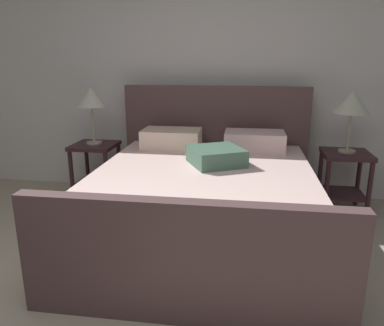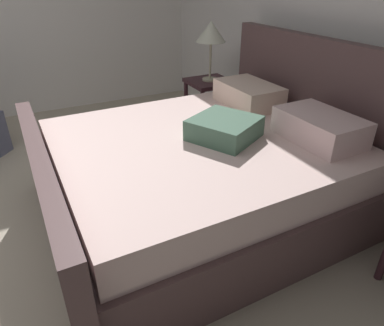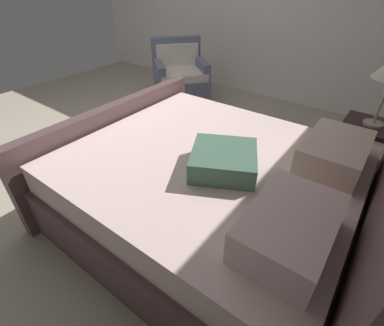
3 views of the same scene
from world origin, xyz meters
name	(u,v)px [view 1 (image 1 of 3)]	position (x,y,z in m)	size (l,w,h in m)	color
wall_back	(189,76)	(0.00, 2.86, 1.29)	(5.14, 0.12, 2.57)	white
bed	(205,198)	(0.33, 1.63, 0.35)	(1.93, 2.16, 1.20)	brown
nightstand_right	(344,172)	(1.60, 2.41, 0.40)	(0.44, 0.44, 0.60)	#3C2027
table_lamp_right	(352,103)	(1.60, 2.41, 1.06)	(0.33, 0.33, 0.58)	#B7B293
nightstand_left	(96,162)	(-0.94, 2.38, 0.40)	(0.44, 0.44, 0.60)	#3C2027
table_lamp_left	(91,98)	(-0.94, 2.38, 1.07)	(0.30, 0.30, 0.59)	#B7B293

